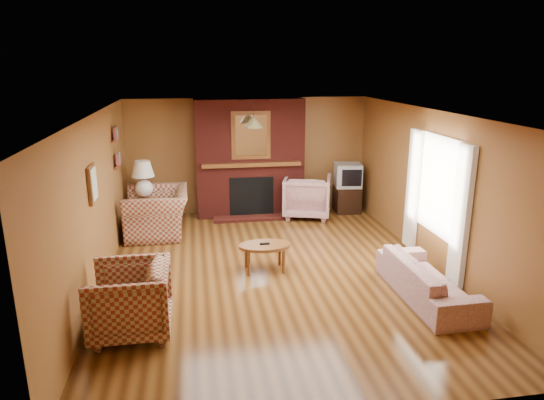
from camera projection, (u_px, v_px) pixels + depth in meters
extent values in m
plane|color=#45260E|center=(274.00, 271.00, 7.44)|extent=(6.50, 6.50, 0.00)
plane|color=silver|center=(274.00, 113.00, 6.78)|extent=(6.50, 6.50, 0.00)
plane|color=brown|center=(248.00, 156.00, 10.20)|extent=(6.50, 0.00, 6.50)
plane|color=brown|center=(339.00, 297.00, 4.02)|extent=(6.50, 0.00, 6.50)
plane|color=brown|center=(97.00, 204.00, 6.72)|extent=(0.00, 6.50, 6.50)
plane|color=brown|center=(433.00, 189.00, 7.50)|extent=(0.00, 6.50, 6.50)
cube|color=#501611|center=(250.00, 158.00, 9.96)|extent=(2.20, 0.50, 2.40)
cube|color=black|center=(252.00, 196.00, 9.94)|extent=(0.90, 0.06, 0.80)
cube|color=#501611|center=(253.00, 218.00, 9.90)|extent=(1.60, 0.35, 0.06)
cube|color=brown|center=(251.00, 164.00, 9.72)|extent=(2.00, 0.18, 0.08)
cube|color=brown|center=(251.00, 135.00, 9.60)|extent=(0.78, 0.05, 0.95)
cube|color=white|center=(251.00, 136.00, 9.57)|extent=(0.62, 0.02, 0.80)
cube|color=beige|center=(461.00, 217.00, 6.63)|extent=(0.08, 0.35, 2.00)
cube|color=beige|center=(413.00, 190.00, 8.06)|extent=(0.08, 0.35, 2.00)
cube|color=white|center=(439.00, 186.00, 7.28)|extent=(0.03, 1.10, 1.50)
cube|color=brown|center=(117.00, 165.00, 8.49)|extent=(0.06, 0.55, 0.04)
cube|color=brown|center=(115.00, 140.00, 8.37)|extent=(0.06, 0.55, 0.04)
cube|color=brown|center=(92.00, 184.00, 6.34)|extent=(0.04, 0.40, 0.50)
cube|color=silver|center=(94.00, 184.00, 6.35)|extent=(0.01, 0.32, 0.42)
cylinder|color=black|center=(254.00, 111.00, 9.02)|extent=(0.01, 0.01, 0.35)
cone|color=#A87D43|center=(254.00, 123.00, 9.08)|extent=(0.36, 0.36, 0.18)
imported|color=maroon|center=(157.00, 212.00, 8.96)|extent=(1.15, 1.31, 0.84)
imported|color=maroon|center=(130.00, 300.00, 5.63)|extent=(0.93, 0.90, 0.84)
imported|color=#BAAE90|center=(428.00, 279.00, 6.53)|extent=(0.75, 1.85, 0.54)
imported|color=#BAAE90|center=(307.00, 196.00, 10.00)|extent=(1.17, 1.19, 0.87)
ellipsoid|color=brown|center=(265.00, 246.00, 7.36)|extent=(0.79, 0.49, 0.05)
cube|color=black|center=(265.00, 244.00, 7.35)|extent=(0.15, 0.05, 0.02)
cylinder|color=brown|center=(280.00, 254.00, 7.61)|extent=(0.05, 0.05, 0.38)
cylinder|color=brown|center=(246.00, 256.00, 7.52)|extent=(0.05, 0.05, 0.38)
cylinder|color=brown|center=(284.00, 262.00, 7.31)|extent=(0.05, 0.05, 0.38)
cylinder|color=brown|center=(249.00, 264.00, 7.22)|extent=(0.05, 0.05, 0.38)
cube|color=brown|center=(146.00, 212.00, 9.35)|extent=(0.48, 0.48, 0.61)
sphere|color=white|center=(144.00, 188.00, 9.22)|extent=(0.34, 0.34, 0.34)
cylinder|color=black|center=(143.00, 179.00, 9.17)|extent=(0.03, 0.03, 0.11)
cone|color=white|center=(143.00, 169.00, 9.12)|extent=(0.42, 0.42, 0.30)
cube|color=black|center=(347.00, 199.00, 10.34)|extent=(0.53, 0.48, 0.56)
cube|color=#9A9CA1|center=(348.00, 175.00, 10.20)|extent=(0.59, 0.58, 0.49)
cube|color=black|center=(352.00, 178.00, 9.95)|extent=(0.41, 0.07, 0.35)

